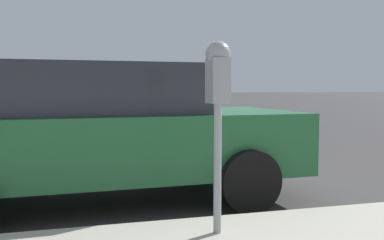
# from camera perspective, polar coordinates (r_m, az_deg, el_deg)

# --- Properties ---
(ground_plane) EXTENTS (220.00, 220.00, 0.00)m
(ground_plane) POSITION_cam_1_polar(r_m,az_deg,el_deg) (6.16, -1.61, -7.62)
(ground_plane) COLOR #3D3A3A
(parking_meter) EXTENTS (0.21, 0.19, 1.47)m
(parking_meter) POSITION_cam_1_polar(r_m,az_deg,el_deg) (3.40, 3.29, 4.14)
(parking_meter) COLOR gray
(parking_meter) RESTS_ON sidewalk
(car_green) EXTENTS (2.16, 4.32, 1.50)m
(car_green) POSITION_cam_1_polar(r_m,az_deg,el_deg) (5.01, -11.63, -1.26)
(car_green) COLOR #1E5B33
(car_green) RESTS_ON ground_plane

